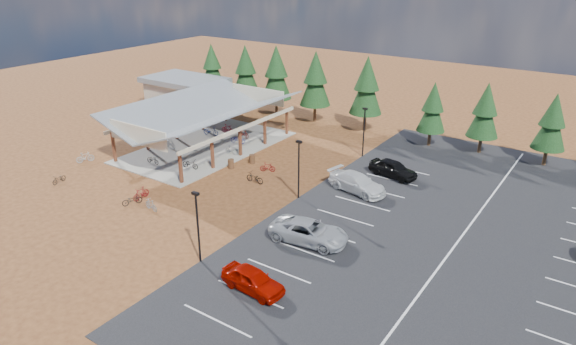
{
  "coord_description": "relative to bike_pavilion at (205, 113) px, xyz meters",
  "views": [
    {
      "loc": [
        26.48,
        -31.01,
        18.85
      ],
      "look_at": [
        4.32,
        1.42,
        2.38
      ],
      "focal_mm": 32.0,
      "sensor_mm": 36.0,
      "label": 1
    }
  ],
  "objects": [
    {
      "name": "bike_13",
      "position": [
        6.45,
        -13.63,
        -3.34
      ],
      "size": [
        1.67,
        0.71,
        0.97
      ],
      "primitive_type": "imported",
      "rotation": [
        0.0,
        0.0,
        4.55
      ],
      "color": "gray",
      "rests_on": "ground"
    },
    {
      "name": "pine_3",
      "position": [
        4.52,
        14.65,
        1.51
      ],
      "size": [
        3.75,
        3.75,
        8.73
      ],
      "color": "#382314",
      "rests_on": "ground"
    },
    {
      "name": "pine_0",
      "position": [
        -13.42,
        15.93,
        0.96
      ],
      "size": [
        3.37,
        3.37,
        7.85
      ],
      "color": "#382314",
      "rests_on": "ground"
    },
    {
      "name": "bike_pavilion",
      "position": [
        0.0,
        0.0,
        0.0
      ],
      "size": [
        11.65,
        19.4,
        4.97
      ],
      "color": "#563318",
      "rests_on": "concrete_pad"
    },
    {
      "name": "bike_12",
      "position": [
        4.36,
        -13.82,
        -3.38
      ],
      "size": [
        1.2,
        1.77,
        0.88
      ],
      "primitive_type": "imported",
      "rotation": [
        0.0,
        0.0,
        2.74
      ],
      "color": "black",
      "rests_on": "ground"
    },
    {
      "name": "pine_6",
      "position": [
        24.59,
        14.87,
        0.72
      ],
      "size": [
        3.2,
        3.2,
        7.45
      ],
      "color": "#382314",
      "rests_on": "ground"
    },
    {
      "name": "bike_11",
      "position": [
        4.14,
        -12.67,
        -3.3
      ],
      "size": [
        0.59,
        1.78,
        1.05
      ],
      "primitive_type": "imported",
      "rotation": [
        0.0,
        0.0,
        0.06
      ],
      "color": "maroon",
      "rests_on": "ground"
    },
    {
      "name": "car_0",
      "position": [
        19.91,
        -17.56,
        -3.06
      ],
      "size": [
        4.36,
        2.01,
        1.45
      ],
      "primitive_type": "imported",
      "rotation": [
        0.0,
        0.0,
        1.5
      ],
      "color": "#9D0B01",
      "rests_on": "asphalt_lot"
    },
    {
      "name": "outbuilding",
      "position": [
        -14.0,
        11.0,
        -1.8
      ],
      "size": [
        11.0,
        7.0,
        3.9
      ],
      "color": "#ADA593",
      "rests_on": "ground"
    },
    {
      "name": "lamp_post_2",
      "position": [
        15.0,
        7.0,
        -0.85
      ],
      "size": [
        0.5,
        0.25,
        5.14
      ],
      "color": "black",
      "rests_on": "ground"
    },
    {
      "name": "pine_1",
      "position": [
        -6.51,
        14.92,
        1.31
      ],
      "size": [
        3.61,
        3.61,
        8.41
      ],
      "color": "#382314",
      "rests_on": "ground"
    },
    {
      "name": "asphalt_lot",
      "position": [
        28.5,
        -4.0,
        -3.8
      ],
      "size": [
        27.0,
        44.0,
        0.04
      ],
      "primitive_type": "cube",
      "color": "black",
      "rests_on": "ground"
    },
    {
      "name": "lamp_post_1",
      "position": [
        15.0,
        -5.0,
        -0.85
      ],
      "size": [
        0.5,
        0.25,
        5.14
      ],
      "color": "black",
      "rests_on": "ground"
    },
    {
      "name": "bike_0",
      "position": [
        -1.06,
        -6.7,
        -3.31
      ],
      "size": [
        1.57,
        0.57,
        0.82
      ],
      "primitive_type": "imported",
      "rotation": [
        0.0,
        0.0,
        1.58
      ],
      "color": "black",
      "rests_on": "concrete_pad"
    },
    {
      "name": "pine_2",
      "position": [
        -1.19,
        14.5,
        1.62
      ],
      "size": [
        3.83,
        3.83,
        8.91
      ],
      "color": "#382314",
      "rests_on": "ground"
    },
    {
      "name": "lamp_post_0",
      "position": [
        15.0,
        -17.0,
        -0.85
      ],
      "size": [
        0.5,
        0.25,
        5.14
      ],
      "color": "black",
      "rests_on": "ground"
    },
    {
      "name": "pine_7",
      "position": [
        30.84,
        14.89,
        0.6
      ],
      "size": [
        3.11,
        3.11,
        7.25
      ],
      "color": "#382314",
      "rests_on": "ground"
    },
    {
      "name": "car_4",
      "position": [
        19.74,
        3.76,
        -3.0
      ],
      "size": [
        4.89,
        2.67,
        1.58
      ],
      "primitive_type": "imported",
      "rotation": [
        0.0,
        0.0,
        1.39
      ],
      "color": "black",
      "rests_on": "asphalt_lot"
    },
    {
      "name": "bike_3",
      "position": [
        -1.14,
        4.7,
        -3.2
      ],
      "size": [
        1.76,
        0.55,
        1.05
      ],
      "primitive_type": "imported",
      "rotation": [
        0.0,
        0.0,
        1.6
      ],
      "color": "maroon",
      "rests_on": "concrete_pad"
    },
    {
      "name": "bike_4",
      "position": [
        2.89,
        -5.54,
        -3.25
      ],
      "size": [
        1.85,
        0.83,
        0.94
      ],
      "primitive_type": "imported",
      "rotation": [
        0.0,
        0.0,
        1.69
      ],
      "color": "black",
      "rests_on": "concrete_pad"
    },
    {
      "name": "bike_7",
      "position": [
        1.34,
        4.53,
        -3.23
      ],
      "size": [
        1.69,
        0.7,
        0.98
      ],
      "primitive_type": "imported",
      "rotation": [
        0.0,
        0.0,
        1.42
      ],
      "color": "maroon",
      "rests_on": "concrete_pad"
    },
    {
      "name": "pine_4",
      "position": [
        11.29,
        14.81,
        1.54
      ],
      "size": [
        3.77,
        3.77,
        8.78
      ],
      "color": "#382314",
      "rests_on": "ground"
    },
    {
      "name": "bike_9",
      "position": [
        -7.1,
        -10.09,
        -3.3
      ],
      "size": [
        1.12,
        1.8,
        1.05
      ],
      "primitive_type": "imported",
      "rotation": [
        0.0,
        0.0,
        2.75
      ],
      "color": "#A0A4A9",
      "rests_on": "ground"
    },
    {
      "name": "car_3",
      "position": [
        18.51,
        -1.05,
        -3.0
      ],
      "size": [
        5.76,
        3.25,
        1.58
      ],
      "primitive_type": "imported",
      "rotation": [
        0.0,
        0.0,
        1.37
      ],
      "color": "silver",
      "rests_on": "asphalt_lot"
    },
    {
      "name": "bike_8",
      "position": [
        -4.63,
        -14.59,
        -3.43
      ],
      "size": [
        0.85,
        1.6,
        0.8
      ],
      "primitive_type": "imported",
      "rotation": [
        0.0,
        0.0,
        0.22
      ],
      "color": "black",
      "rests_on": "ground"
    },
    {
      "name": "bike_1",
      "position": [
        -2.91,
        -2.56,
        -3.17
      ],
      "size": [
        1.92,
        0.94,
        1.11
      ],
      "primitive_type": "imported",
      "rotation": [
        0.0,
        0.0,
        1.34
      ],
      "color": "#9FA2A8",
      "rests_on": "concrete_pad"
    },
    {
      "name": "bike_5",
      "position": [
        3.66,
        -0.35,
        -3.26
      ],
      "size": [
        1.55,
        0.49,
        0.92
      ],
      "primitive_type": "imported",
      "rotation": [
        0.0,
        0.0,
        1.6
      ],
      "color": "gray",
      "rests_on": "concrete_pad"
    },
    {
      "name": "trash_bin_0",
      "position": [
        5.93,
        -3.08,
        -3.37
      ],
      "size": [
        0.6,
        0.6,
        0.9
      ],
      "primitive_type": "cylinder",
      "color": "#50321C",
      "rests_on": "ground"
    },
    {
      "name": "bike_6",
      "position": [
        1.99,
        2.72,
        -3.29
      ],
      "size": [
        1.75,
        0.98,
        0.87
      ],
      "primitive_type": "imported",
      "rotation": [
        0.0,
        0.0,
        1.83
      ],
      "color": "navy",
      "rests_on": "concrete_pad"
    },
    {
      "name": "bike_15",
      "position": [
        9.38,
        -1.8,
        -3.37
      ],
      "size": [
        1.54,
        1.02,
        0.9
      ],
      "primitive_type": "imported",
      "rotation": [
        0.0,
        0.0,
        2.01
      ],
      "color": "maroon",
      "rests_on": "ground"
    },
    {
      "name": "ground",
      "position": [
        10.0,
        -7.0,
        -3.82
      ],
      "size": [
        140.0,
        140.0,
        0.0
      ],
      "primitive_type": "plane",
      "color": "#562C16",
      "rests_on": "ground"
    },
    {
      "name": "pine_5",
      "position": [
        19.46,
        14.04,
        0.44
      ],
      "size": [
        3.0,
        3.0,
        6.99
      ],
      "color": "#382314",
      "rests_on": "ground"
    },
    {
      "name": "concrete_pad",
      "position": [
        0.0,
        0.0,
        -3.77
      ],
      "size": [
        10.6,
        18.6,
        0.1
      ],
      "primitive_type": "cube",
      "color": "gray",
      "rests_on": "ground"
    },
    {
      "name": "bike_2",
      "position": [
        -2.33,
        3.15,
        -3.23
      ],
      "size": [
        1.97,
        1.06,
        0.98
      ],
      "primitive_type": "imported",
      "rotation": [
        0.0,
        0.0,
        1.8
      ],
      "color": "navy",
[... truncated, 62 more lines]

